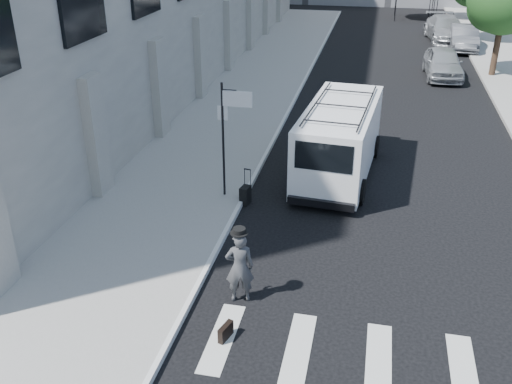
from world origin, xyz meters
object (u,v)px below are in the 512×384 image
at_px(suitcase, 245,195).
at_px(parked_car_a, 443,63).
at_px(businessman, 240,267).
at_px(briefcase, 226,332).
at_px(cargo_van, 340,138).
at_px(parked_car_c, 446,29).
at_px(parked_car_b, 464,38).

bearing_deg(suitcase, parked_car_a, 78.21).
relative_size(businessman, suitcase, 1.62).
height_order(briefcase, cargo_van, cargo_van).
bearing_deg(businessman, suitcase, -94.04).
bearing_deg(suitcase, parked_car_c, 84.41).
bearing_deg(parked_car_a, parked_car_c, 82.49).
relative_size(briefcase, parked_car_a, 0.10).
bearing_deg(parked_car_b, parked_car_c, 111.58).
height_order(businessman, parked_car_a, businessman).
bearing_deg(businessman, parked_car_c, -118.17).
bearing_deg(suitcase, briefcase, -69.78).
xyz_separation_m(parked_car_b, parked_car_c, (-0.90, 2.52, 0.05)).
height_order(parked_car_b, parked_car_c, parked_car_c).
bearing_deg(briefcase, cargo_van, 96.72).
bearing_deg(parked_car_a, businessman, -107.98).
bearing_deg(parked_car_a, suitcase, -115.00).
relative_size(suitcase, parked_car_b, 0.23).
xyz_separation_m(parked_car_a, parked_car_b, (1.80, 7.28, -0.01)).
xyz_separation_m(cargo_van, parked_car_c, (5.25, 23.37, -0.42)).
bearing_deg(parked_car_b, suitcase, -108.19).
distance_m(parked_car_a, parked_car_b, 7.50).
xyz_separation_m(businessman, parked_car_a, (5.94, 21.12, -0.11)).
distance_m(suitcase, parked_car_c, 27.41).
height_order(businessman, suitcase, businessman).
relative_size(parked_car_b, parked_car_c, 0.82).
xyz_separation_m(businessman, cargo_van, (1.59, 7.56, 0.36)).
height_order(cargo_van, parked_car_a, cargo_van).
bearing_deg(businessman, cargo_van, -117.58).
bearing_deg(parked_car_c, cargo_van, -109.08).
bearing_deg(cargo_van, businessman, -97.03).
bearing_deg(parked_car_b, parked_car_a, -101.96).
bearing_deg(suitcase, businessman, -67.40).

